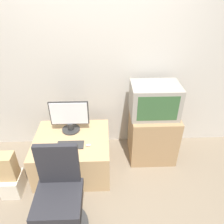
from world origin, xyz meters
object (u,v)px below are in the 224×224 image
at_px(mouse, 88,145).
at_px(cardboard_box_lower, 13,184).
at_px(keyboard, 70,145).
at_px(crt_tv, 155,100).
at_px(main_monitor, 70,117).
at_px(office_chair, 60,197).

relative_size(mouse, cardboard_box_lower, 0.23).
bearing_deg(keyboard, mouse, -4.50).
height_order(mouse, crt_tv, crt_tv).
height_order(keyboard, crt_tv, crt_tv).
xyz_separation_m(mouse, cardboard_box_lower, (-0.90, -0.20, -0.39)).
bearing_deg(keyboard, main_monitor, 95.29).
bearing_deg(main_monitor, crt_tv, 3.41).
relative_size(main_monitor, mouse, 7.79).
bearing_deg(main_monitor, keyboard, -84.71).
bearing_deg(crt_tv, main_monitor, -176.59).
relative_size(main_monitor, crt_tv, 0.82).
relative_size(main_monitor, keyboard, 1.54).
height_order(crt_tv, cardboard_box_lower, crt_tv).
distance_m(mouse, cardboard_box_lower, 1.01).
bearing_deg(office_chair, mouse, 68.40).
bearing_deg(cardboard_box_lower, keyboard, 17.77).
relative_size(crt_tv, office_chair, 0.63).
relative_size(main_monitor, cardboard_box_lower, 1.80).
distance_m(crt_tv, office_chair, 1.54).
bearing_deg(mouse, keyboard, 175.50).
bearing_deg(mouse, crt_tv, 24.90).
bearing_deg(keyboard, crt_tv, 19.43).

